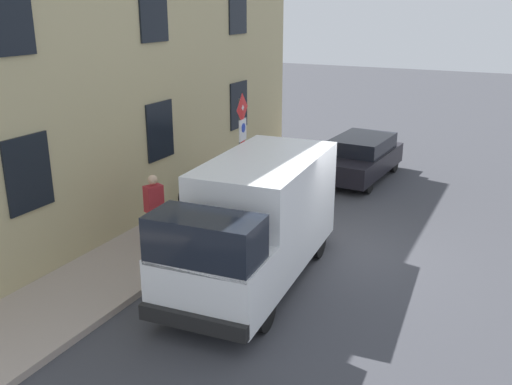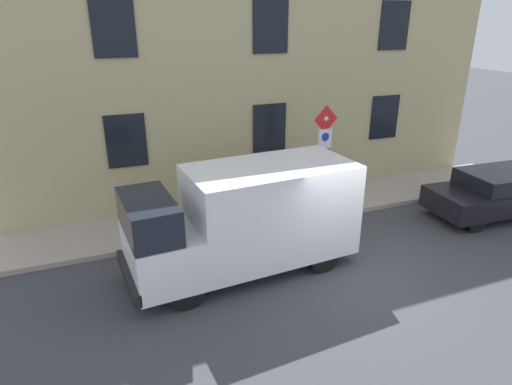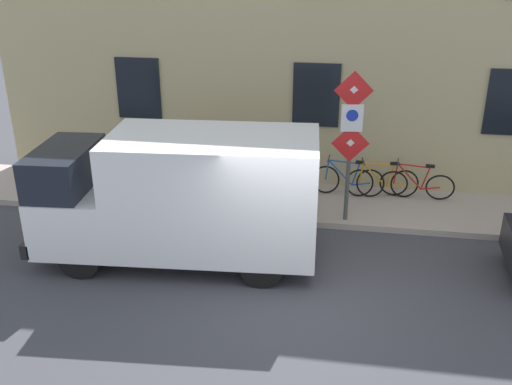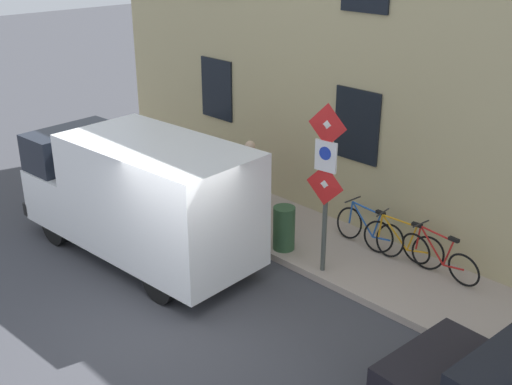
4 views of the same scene
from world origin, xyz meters
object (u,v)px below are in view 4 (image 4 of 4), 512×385
Objects in this scene: pedestrian at (250,175)px; litter_bin at (284,228)px; delivery_van at (140,194)px; bicycle_red at (439,257)px; bicycle_orange at (402,243)px; bicycle_blue at (369,230)px; sign_post_stacked at (326,171)px.

pedestrian is 1.88m from litter_bin.
delivery_van is 5.78m from bicycle_red.
bicycle_orange is 3.69m from pedestrian.
bicycle_blue is 1.91× the size of litter_bin.
litter_bin is (-0.68, -1.68, -0.48)m from pedestrian.
litter_bin is (2.04, -1.93, -0.74)m from delivery_van.
bicycle_red is (1.44, -1.60, -1.64)m from sign_post_stacked.
bicycle_red and bicycle_orange have the same top height.
pedestrian is at bearing 3.28° from bicycle_orange.
delivery_van is 3.18× the size of bicycle_blue.
sign_post_stacked is 1.93m from litter_bin.
bicycle_red is 3.01m from litter_bin.
bicycle_blue is at bearing 4.78° from bicycle_red.
pedestrian is (2.72, -0.25, -0.26)m from delivery_van.
litter_bin is (-1.30, 2.71, 0.08)m from bicycle_red.
bicycle_red is at bearing -148.22° from delivery_van.
bicycle_orange is 2.32m from litter_bin.
pedestrian is at bearing -99.19° from delivery_van.
delivery_van is at bearing 34.47° from bicycle_orange.
bicycle_orange is (1.44, -0.80, -1.64)m from sign_post_stacked.
bicycle_orange is 1.90× the size of litter_bin.
sign_post_stacked is at bearing 96.64° from pedestrian.
delivery_van is 3.18× the size of bicycle_red.
bicycle_red is 1.00× the size of pedestrian.
bicycle_orange is at bearing 4.87° from bicycle_red.
bicycle_red is at bearing 121.04° from pedestrian.
litter_bin reaches higher than bicycle_red.
bicycle_orange and bicycle_blue have the same top height.
litter_bin reaches higher than bicycle_orange.
delivery_van is at bearing 121.87° from sign_post_stacked.
bicycle_blue is (0.00, 0.80, 0.00)m from bicycle_orange.
bicycle_red is 4.47m from pedestrian.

